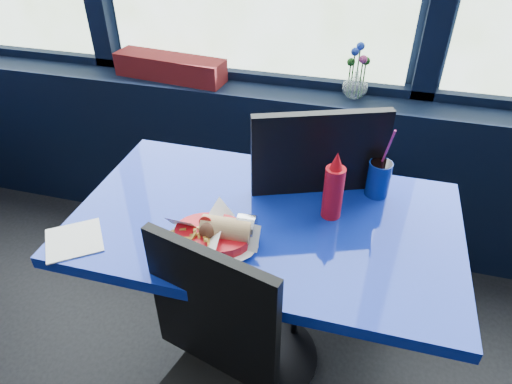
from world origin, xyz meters
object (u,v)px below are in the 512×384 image
Objects in this scene: soda_cup at (379,178)px; planter_box at (170,67)px; near_table at (265,259)px; flower_vase at (356,81)px; food_basket at (215,234)px; ketchup_bottle at (334,189)px; chair_near_back at (331,206)px.

planter_box is at bearing 147.95° from soda_cup.
near_table is 4.99× the size of flower_vase.
food_basket is at bearing -106.43° from flower_vase.
near_table is 4.61× the size of soda_cup.
near_table is 0.35m from ketchup_bottle.
near_table is at bearing -161.59° from ketchup_bottle.
planter_box is (-0.69, 0.86, 0.29)m from near_table.
planter_box is 2.27× the size of flower_vase.
soda_cup is (0.33, 0.22, 0.25)m from near_table.
flower_vase reaches higher than chair_near_back.
food_basket is (-0.11, -0.15, 0.21)m from near_table.
flower_vase is at bearing 95.57° from food_basket.
near_table is 0.36m from chair_near_back.
flower_vase is 0.81× the size of food_basket.
soda_cup is at bearing 49.07° from ketchup_bottle.
chair_near_back is 0.28m from soda_cup.
planter_box is at bearing 141.79° from food_basket.
flower_vase reaches higher than planter_box.
chair_near_back reaches higher than soda_cup.
flower_vase is at bearing 77.82° from near_table.
chair_near_back is 0.62m from flower_vase.
chair_near_back is at bearing 79.93° from food_basket.
chair_near_back is at bearing 146.93° from soda_cup.
soda_cup is (0.15, -0.10, 0.22)m from chair_near_back.
ketchup_bottle is at bearing 72.52° from chair_near_back.
flower_vase is (0.88, 0.01, 0.02)m from planter_box.
planter_box is at bearing 138.27° from ketchup_bottle.
near_table is 0.47m from soda_cup.
ketchup_bottle is 0.89× the size of soda_cup.
chair_near_back reaches higher than food_basket.
ketchup_bottle is (0.02, -0.25, 0.26)m from chair_near_back.
food_basket is (-0.30, -1.02, -0.09)m from flower_vase.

